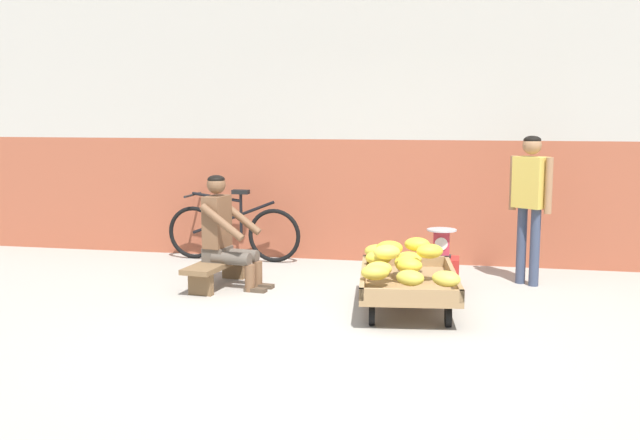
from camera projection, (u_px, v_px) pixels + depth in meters
name	position (u px, v px, depth m)	size (l,w,h in m)	color
ground_plane	(325.00, 341.00, 5.76)	(80.00, 80.00, 0.00)	#A39E93
back_wall	(382.00, 124.00, 8.77)	(16.00, 0.30, 3.26)	#A35138
banana_cart	(408.00, 284.00, 6.64)	(1.02, 1.54, 0.36)	#99754C
banana_pile	(401.00, 260.00, 6.58)	(0.98, 1.35, 0.26)	yellow
low_bench	(218.00, 267.00, 7.57)	(0.41, 1.12, 0.27)	brown
vendor_seated	(225.00, 232.00, 7.48)	(0.71, 0.54, 1.14)	brown
plastic_crate	(441.00, 272.00, 7.57)	(0.36, 0.28, 0.30)	red
weighing_scale	(441.00, 243.00, 7.52)	(0.30, 0.30, 0.29)	#28282D
bicycle_near_left	(233.00, 231.00, 8.89)	(1.66, 0.48, 0.86)	black
customer_adult	(530.00, 193.00, 7.54)	(0.41, 0.35, 1.53)	#38425B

